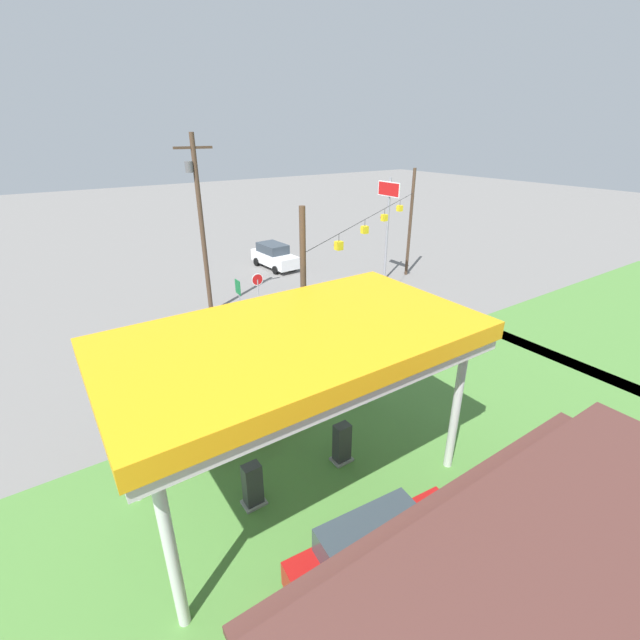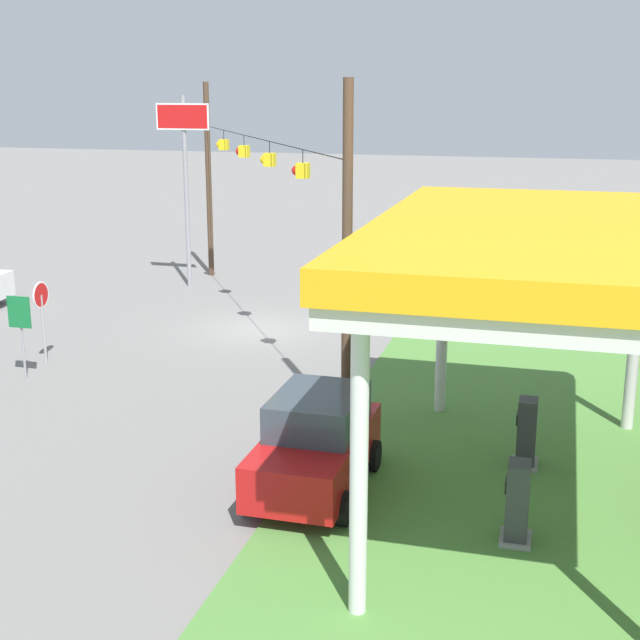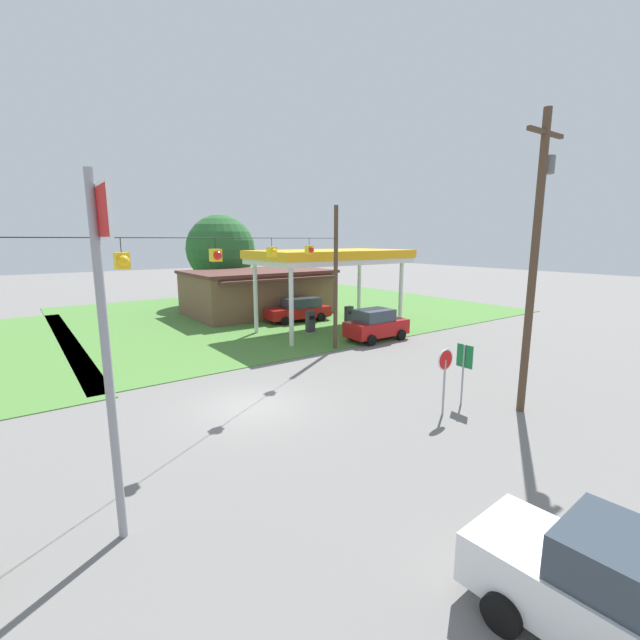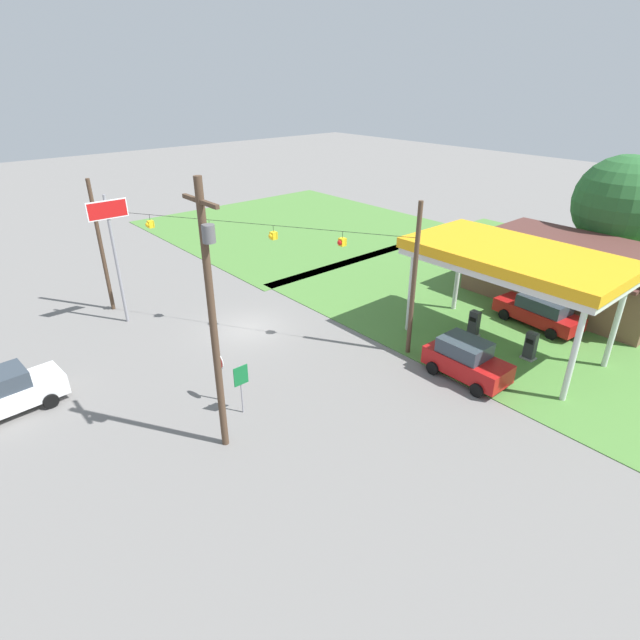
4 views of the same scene
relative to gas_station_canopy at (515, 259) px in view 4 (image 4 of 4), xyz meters
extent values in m
plane|color=slate|center=(-10.94, -9.30, -5.10)|extent=(160.00, 160.00, 0.00)
cube|color=#4C7F38|center=(2.00, 9.32, -5.08)|extent=(36.00, 28.00, 0.04)
cube|color=#4C7F38|center=(-26.94, 6.70, -5.08)|extent=(24.00, 24.00, 0.04)
cube|color=silver|center=(0.00, 0.00, -0.21)|extent=(10.50, 5.73, 0.35)
cube|color=orange|center=(0.00, 0.00, 0.24)|extent=(10.70, 5.93, 0.55)
cylinder|color=silver|center=(-4.65, -2.27, -2.74)|extent=(0.28, 0.28, 4.72)
cylinder|color=silver|center=(4.65, -2.27, -2.74)|extent=(0.28, 0.28, 4.72)
cylinder|color=silver|center=(-4.65, 2.27, -2.74)|extent=(0.28, 0.28, 4.72)
cylinder|color=silver|center=(4.65, 2.27, -2.74)|extent=(0.28, 0.28, 4.72)
cube|color=brown|center=(-0.71, 9.32, -3.35)|extent=(11.48, 7.49, 3.50)
cube|color=#512D28|center=(-0.71, 9.32, -1.48)|extent=(11.78, 7.79, 0.24)
cube|color=#512D28|center=(-0.71, 5.22, -1.85)|extent=(10.33, 0.70, 0.20)
cube|color=gray|center=(-1.71, 0.00, -5.04)|extent=(0.71, 0.56, 0.12)
cube|color=#333338|center=(-1.71, 0.00, -4.26)|extent=(0.55, 0.40, 1.44)
cube|color=black|center=(-1.71, -0.21, -3.98)|extent=(0.39, 0.03, 0.24)
cube|color=gray|center=(1.71, 0.00, -5.04)|extent=(0.71, 0.56, 0.12)
cube|color=#333338|center=(1.71, 0.00, -4.26)|extent=(0.55, 0.40, 1.44)
cube|color=black|center=(1.71, -0.21, -3.98)|extent=(0.39, 0.03, 0.24)
cube|color=#AD1414|center=(0.60, -4.09, -4.30)|extent=(4.15, 1.87, 0.93)
cube|color=#333D47|center=(0.35, -4.09, -3.46)|extent=(2.28, 1.72, 0.75)
cylinder|color=black|center=(1.89, -3.15, -4.76)|extent=(0.68, 0.22, 0.68)
cylinder|color=black|center=(1.87, -5.04, -4.76)|extent=(0.68, 0.22, 0.68)
cylinder|color=black|center=(-0.68, -3.14, -4.76)|extent=(0.68, 0.22, 0.68)
cylinder|color=black|center=(-0.69, -5.03, -4.76)|extent=(0.68, 0.22, 0.68)
cube|color=#AD1414|center=(-0.05, 4.09, -4.37)|extent=(5.19, 2.30, 0.78)
cube|color=#333D47|center=(0.25, 4.06, -3.61)|extent=(2.91, 1.95, 0.73)
cylinder|color=black|center=(-1.69, 3.29, -4.76)|extent=(0.70, 0.28, 0.68)
cylinder|color=black|center=(-1.52, 5.17, -4.76)|extent=(0.70, 0.28, 0.68)
cylinder|color=black|center=(1.42, 3.01, -4.76)|extent=(0.70, 0.28, 0.68)
cylinder|color=black|center=(1.59, 4.89, -4.76)|extent=(0.70, 0.28, 0.68)
cube|color=white|center=(-11.03, -21.90, -4.29)|extent=(2.17, 4.99, 0.94)
cylinder|color=black|center=(-12.08, -20.46, -4.76)|extent=(0.26, 0.69, 0.68)
cylinder|color=black|center=(-10.19, -20.33, -4.76)|extent=(0.26, 0.69, 0.68)
cylinder|color=#99999E|center=(-5.62, -14.20, -4.05)|extent=(0.08, 0.08, 2.10)
cylinder|color=white|center=(-5.62, -14.20, -3.00)|extent=(0.80, 0.03, 0.80)
cylinder|color=red|center=(-5.62, -14.20, -3.00)|extent=(0.70, 0.03, 0.70)
cylinder|color=gray|center=(-16.60, -14.30, -1.26)|extent=(0.18, 0.18, 7.69)
cube|color=white|center=(-16.50, -14.30, 1.77)|extent=(0.06, 2.23, 1.03)
cube|color=red|center=(-16.50, -14.30, 1.77)|extent=(0.07, 2.11, 0.91)
cylinder|color=gray|center=(-4.22, -13.98, -3.90)|extent=(0.07, 0.07, 2.40)
cube|color=#146B33|center=(-4.17, -13.98, -3.15)|extent=(0.04, 0.70, 0.90)
cylinder|color=#4C3828|center=(-2.92, -15.67, 0.24)|extent=(0.28, 0.28, 10.69)
cube|color=#4C3828|center=(-2.92, -15.67, 4.78)|extent=(2.20, 0.14, 0.14)
cylinder|color=#59595B|center=(-2.57, -15.67, 3.78)|extent=(0.44, 0.44, 0.60)
cylinder|color=#4C3828|center=(-18.97, -14.30, -0.99)|extent=(0.24, 0.24, 8.22)
cylinder|color=#4C3828|center=(-2.91, -4.30, -0.99)|extent=(0.24, 0.24, 8.22)
cylinder|color=black|center=(-10.94, -9.30, 1.31)|extent=(16.08, 10.02, 0.02)
cylinder|color=black|center=(-15.76, -12.30, 1.13)|extent=(0.02, 0.02, 0.35)
cube|color=yellow|center=(-15.76, -12.30, 0.76)|extent=(0.32, 0.32, 0.40)
sphere|color=yellow|center=(-15.76, -12.47, 0.76)|extent=(0.28, 0.28, 0.28)
cylinder|color=black|center=(-12.55, -10.30, 1.13)|extent=(0.02, 0.02, 0.35)
cube|color=yellow|center=(-12.55, -10.30, 0.76)|extent=(0.32, 0.32, 0.40)
sphere|color=red|center=(-12.55, -10.47, 0.76)|extent=(0.28, 0.28, 0.28)
cylinder|color=black|center=(-9.33, -8.30, 1.13)|extent=(0.02, 0.02, 0.35)
cube|color=yellow|center=(-9.33, -8.30, 0.76)|extent=(0.32, 0.32, 0.40)
sphere|color=yellow|center=(-9.33, -8.47, 0.76)|extent=(0.28, 0.28, 0.28)
cylinder|color=black|center=(-6.12, -6.30, 1.13)|extent=(0.02, 0.02, 0.35)
cube|color=yellow|center=(-6.12, -6.30, 0.76)|extent=(0.32, 0.32, 0.40)
sphere|color=red|center=(-6.12, -6.47, 0.76)|extent=(0.28, 0.28, 0.28)
cylinder|color=#4C3828|center=(-1.08, 16.18, -3.73)|extent=(0.44, 0.44, 2.75)
sphere|color=#28602D|center=(-1.08, 16.18, 0.28)|extent=(6.59, 6.59, 6.59)
camera|label=1|loc=(5.57, 9.37, 5.66)|focal=24.00mm
camera|label=2|loc=(16.74, 0.44, 2.91)|focal=50.00mm
camera|label=3|loc=(-18.01, -23.54, 1.28)|focal=24.00mm
camera|label=4|loc=(11.77, -23.24, 8.43)|focal=28.00mm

